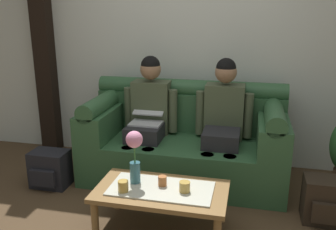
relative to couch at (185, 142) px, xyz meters
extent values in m
cube|color=silver|center=(0.00, 0.53, 1.07)|extent=(6.00, 0.12, 2.90)
cube|color=black|center=(-1.73, 0.41, 1.07)|extent=(0.20, 0.20, 2.90)
cube|color=#2D5633|center=(0.00, -0.07, -0.17)|extent=(1.97, 0.88, 0.42)
cube|color=#2D5633|center=(0.00, 0.26, 0.24)|extent=(1.97, 0.22, 0.40)
cylinder|color=#2D5633|center=(0.00, 0.26, 0.50)|extent=(1.97, 0.18, 0.18)
cube|color=#2D5633|center=(-0.84, -0.07, 0.18)|extent=(0.28, 0.88, 0.28)
cylinder|color=#2D5633|center=(-0.84, -0.07, 0.37)|extent=(0.18, 0.88, 0.18)
cube|color=#2D5633|center=(0.84, -0.07, 0.18)|extent=(0.28, 0.88, 0.28)
cylinder|color=#2D5633|center=(0.84, -0.07, 0.37)|extent=(0.18, 0.88, 0.18)
cube|color=#232326|center=(-0.38, -0.13, 0.12)|extent=(0.34, 0.40, 0.15)
cylinder|color=#232326|center=(-0.48, -0.39, -0.17)|extent=(0.12, 0.12, 0.42)
cylinder|color=#232326|center=(-0.28, -0.39, -0.17)|extent=(0.12, 0.12, 0.42)
cube|color=#475138|center=(-0.38, 0.11, 0.31)|extent=(0.38, 0.22, 0.54)
cylinder|color=#475138|center=(-0.61, 0.07, 0.29)|extent=(0.09, 0.09, 0.44)
cylinder|color=#475138|center=(-0.14, 0.07, 0.29)|extent=(0.09, 0.09, 0.44)
sphere|color=#936B4C|center=(-0.38, 0.09, 0.71)|extent=(0.21, 0.21, 0.21)
sphere|color=black|center=(-0.38, 0.09, 0.75)|extent=(0.19, 0.19, 0.19)
cube|color=silver|center=(-0.38, -0.11, 0.20)|extent=(0.31, 0.22, 0.02)
cube|color=silver|center=(-0.38, 0.04, 0.31)|extent=(0.31, 0.20, 0.08)
cube|color=black|center=(-0.38, 0.03, 0.31)|extent=(0.27, 0.18, 0.07)
cube|color=#232326|center=(0.38, -0.13, 0.12)|extent=(0.34, 0.40, 0.15)
cylinder|color=#232326|center=(0.28, -0.39, -0.17)|extent=(0.12, 0.12, 0.42)
cylinder|color=#232326|center=(0.48, -0.39, -0.17)|extent=(0.12, 0.12, 0.42)
cube|color=#475138|center=(0.38, 0.11, 0.31)|extent=(0.38, 0.22, 0.54)
cylinder|color=#475138|center=(0.14, 0.07, 0.29)|extent=(0.09, 0.09, 0.44)
cylinder|color=#475138|center=(0.61, 0.07, 0.29)|extent=(0.09, 0.09, 0.44)
sphere|color=#936B4C|center=(0.38, 0.09, 0.71)|extent=(0.21, 0.21, 0.21)
sphere|color=black|center=(0.38, 0.09, 0.75)|extent=(0.19, 0.19, 0.19)
cube|color=olive|center=(0.00, -0.99, -0.04)|extent=(1.01, 0.55, 0.04)
cube|color=beige|center=(0.00, -0.99, -0.02)|extent=(0.79, 0.39, 0.01)
cylinder|color=olive|center=(-0.45, -1.21, -0.22)|extent=(0.06, 0.06, 0.31)
cylinder|color=olive|center=(-0.45, -0.76, -0.22)|extent=(0.06, 0.06, 0.31)
cylinder|color=olive|center=(0.45, -0.76, -0.22)|extent=(0.06, 0.06, 0.31)
cylinder|color=#336672|center=(-0.22, -0.94, 0.07)|extent=(0.08, 0.08, 0.17)
cylinder|color=#3D7538|center=(-0.22, -0.94, 0.23)|extent=(0.01, 0.01, 0.14)
sphere|color=pink|center=(-0.22, -0.94, 0.34)|extent=(0.13, 0.13, 0.13)
cylinder|color=#B26633|center=(0.00, -0.95, 0.03)|extent=(0.07, 0.07, 0.08)
cylinder|color=gold|center=(-0.26, -1.10, 0.03)|extent=(0.08, 0.08, 0.08)
cylinder|color=gold|center=(0.18, -1.00, 0.03)|extent=(0.08, 0.08, 0.08)
cube|color=#2D2319|center=(1.26, -0.56, -0.19)|extent=(0.35, 0.25, 0.37)
cube|color=#2D2319|center=(1.26, -0.71, -0.23)|extent=(0.24, 0.05, 0.17)
cube|color=black|center=(-1.23, -0.51, -0.20)|extent=(0.36, 0.24, 0.35)
cube|color=black|center=(-1.23, -0.65, -0.23)|extent=(0.25, 0.05, 0.16)
camera|label=1|loc=(0.61, -3.40, 1.29)|focal=38.79mm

